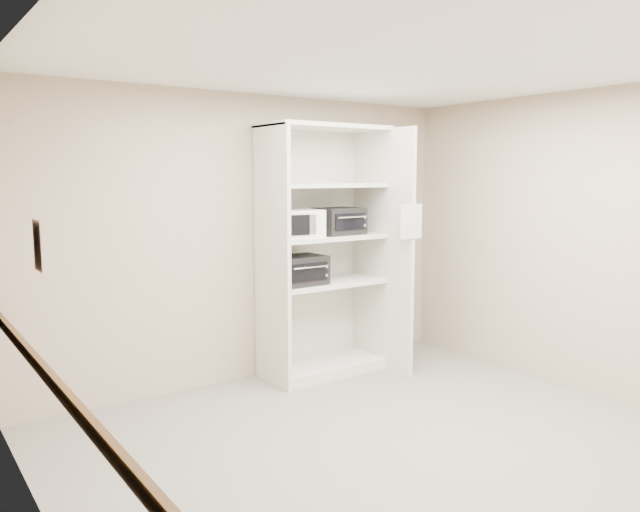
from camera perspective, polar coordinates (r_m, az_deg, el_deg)
floor at (r=4.72m, az=6.50°, el=-16.97°), size 4.50×4.00×0.01m
ceiling at (r=4.37m, az=7.04°, el=17.28°), size 4.50×4.00×0.01m
wall_back at (r=5.97m, az=-6.18°, el=1.63°), size 4.50×0.02×2.70m
wall_left at (r=3.31m, az=-23.64°, el=-3.58°), size 0.02×4.00×2.70m
wall_right at (r=6.08m, az=22.74°, el=1.20°), size 0.02×4.00×2.70m
shelving_unit at (r=6.11m, az=0.68°, el=-0.27°), size 1.24×0.92×2.42m
microwave at (r=5.81m, az=-2.06°, el=2.98°), size 0.47×0.38×0.26m
toaster_oven_upper at (r=6.10m, az=1.73°, el=3.21°), size 0.47×0.36×0.26m
toaster_oven_lower at (r=5.88m, az=-2.03°, el=-1.30°), size 0.50×0.38×0.27m
paper_sign at (r=5.91m, az=8.35°, el=3.12°), size 0.25×0.02×0.32m
chair_rail at (r=3.43m, az=-22.88°, el=-10.96°), size 0.04×3.98×0.08m
wall_poster at (r=3.49m, az=-24.37°, el=0.90°), size 0.01×0.19×0.27m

